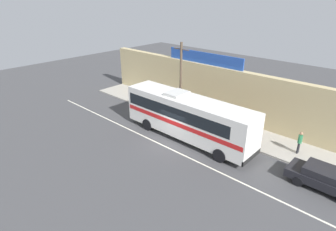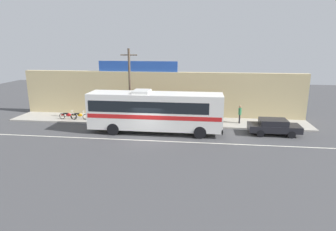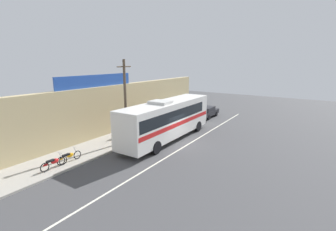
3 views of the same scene
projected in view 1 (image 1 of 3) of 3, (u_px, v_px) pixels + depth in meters
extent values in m
plane|color=#444447|center=(171.00, 142.00, 22.50)|extent=(70.00, 70.00, 0.00)
cube|color=#A8A399|center=(208.00, 122.00, 25.96)|extent=(30.00, 3.60, 0.14)
cube|color=tan|center=(223.00, 92.00, 26.46)|extent=(30.00, 0.70, 4.80)
cube|color=#234CAD|center=(204.00, 58.00, 26.73)|extent=(8.48, 0.12, 1.10)
cube|color=silver|center=(164.00, 146.00, 21.96)|extent=(30.00, 0.14, 0.01)
cube|color=white|center=(188.00, 116.00, 22.38)|extent=(11.64, 2.52, 3.10)
cube|color=black|center=(183.00, 108.00, 22.44)|extent=(10.24, 2.54, 0.96)
cube|color=red|center=(187.00, 120.00, 22.50)|extent=(11.41, 2.53, 0.36)
cube|color=black|center=(255.00, 134.00, 18.60)|extent=(0.04, 2.27, 1.40)
cube|color=black|center=(251.00, 157.00, 19.35)|extent=(0.12, 2.52, 0.36)
cube|color=silver|center=(177.00, 93.00, 22.42)|extent=(1.40, 1.76, 0.24)
cylinder|color=black|center=(237.00, 143.00, 21.31)|extent=(1.04, 0.32, 1.04)
cylinder|color=black|center=(220.00, 155.00, 19.74)|extent=(1.04, 0.32, 1.04)
cylinder|color=black|center=(166.00, 116.00, 25.92)|extent=(1.04, 0.32, 1.04)
cylinder|color=black|center=(148.00, 124.00, 24.36)|extent=(1.04, 0.32, 1.04)
cube|color=black|center=(325.00, 180.00, 17.02)|extent=(4.35, 1.80, 0.56)
cube|color=black|center=(325.00, 172.00, 16.87)|extent=(2.26, 1.62, 0.48)
cylinder|color=black|center=(307.00, 170.00, 18.50)|extent=(0.62, 0.20, 0.62)
cylinder|color=black|center=(298.00, 181.00, 17.35)|extent=(0.62, 0.20, 0.62)
cylinder|color=brown|center=(181.00, 82.00, 25.11)|extent=(0.22, 0.22, 7.12)
cylinder|color=brown|center=(181.00, 49.00, 23.90)|extent=(1.60, 0.10, 0.10)
torus|color=black|center=(148.00, 101.00, 29.71)|extent=(0.62, 0.06, 0.62)
torus|color=black|center=(140.00, 98.00, 30.52)|extent=(0.62, 0.06, 0.62)
cylinder|color=silver|center=(148.00, 99.00, 29.63)|extent=(0.34, 0.04, 0.65)
cylinder|color=silver|center=(147.00, 96.00, 29.56)|extent=(0.03, 0.56, 0.03)
ellipsoid|color=orange|center=(144.00, 99.00, 30.00)|extent=(0.56, 0.22, 0.34)
cube|color=black|center=(142.00, 97.00, 30.14)|extent=(0.52, 0.20, 0.10)
ellipsoid|color=orange|center=(140.00, 97.00, 30.42)|extent=(0.36, 0.14, 0.16)
torus|color=black|center=(140.00, 99.00, 30.41)|extent=(0.62, 0.06, 0.62)
torus|color=black|center=(133.00, 96.00, 31.22)|extent=(0.62, 0.06, 0.62)
cylinder|color=silver|center=(140.00, 96.00, 30.34)|extent=(0.34, 0.04, 0.65)
cylinder|color=silver|center=(139.00, 93.00, 30.27)|extent=(0.03, 0.56, 0.03)
ellipsoid|color=red|center=(137.00, 96.00, 30.70)|extent=(0.56, 0.22, 0.34)
cube|color=black|center=(135.00, 94.00, 30.84)|extent=(0.52, 0.20, 0.10)
ellipsoid|color=red|center=(133.00, 95.00, 31.12)|extent=(0.36, 0.14, 0.16)
cylinder|color=navy|center=(247.00, 126.00, 24.02)|extent=(0.13, 0.13, 0.80)
cylinder|color=navy|center=(246.00, 127.00, 23.90)|extent=(0.13, 0.13, 0.80)
cylinder|color=white|center=(247.00, 119.00, 23.67)|extent=(0.30, 0.30, 0.60)
sphere|color=#A37556|center=(248.00, 114.00, 23.50)|extent=(0.22, 0.22, 0.22)
cylinder|color=white|center=(248.00, 118.00, 23.80)|extent=(0.08, 0.08, 0.55)
cylinder|color=white|center=(246.00, 119.00, 23.53)|extent=(0.08, 0.08, 0.55)
cylinder|color=brown|center=(198.00, 113.00, 26.56)|extent=(0.13, 0.13, 0.81)
cylinder|color=brown|center=(197.00, 114.00, 26.44)|extent=(0.13, 0.13, 0.81)
cylinder|color=#23519E|center=(198.00, 107.00, 26.22)|extent=(0.30, 0.30, 0.61)
sphere|color=#A37556|center=(198.00, 102.00, 26.04)|extent=(0.22, 0.22, 0.22)
cylinder|color=#23519E|center=(199.00, 106.00, 26.34)|extent=(0.08, 0.08, 0.56)
cylinder|color=#23519E|center=(197.00, 107.00, 26.07)|extent=(0.08, 0.08, 0.56)
cylinder|color=black|center=(299.00, 147.00, 20.66)|extent=(0.13, 0.13, 0.85)
cylinder|color=black|center=(298.00, 148.00, 20.54)|extent=(0.13, 0.13, 0.85)
cylinder|color=#2D7A4C|center=(300.00, 139.00, 20.30)|extent=(0.30, 0.30, 0.64)
sphere|color=#A37556|center=(301.00, 134.00, 20.11)|extent=(0.23, 0.23, 0.23)
cylinder|color=#2D7A4C|center=(301.00, 138.00, 20.42)|extent=(0.08, 0.08, 0.59)
cylinder|color=#2D7A4C|center=(299.00, 140.00, 20.15)|extent=(0.08, 0.08, 0.59)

